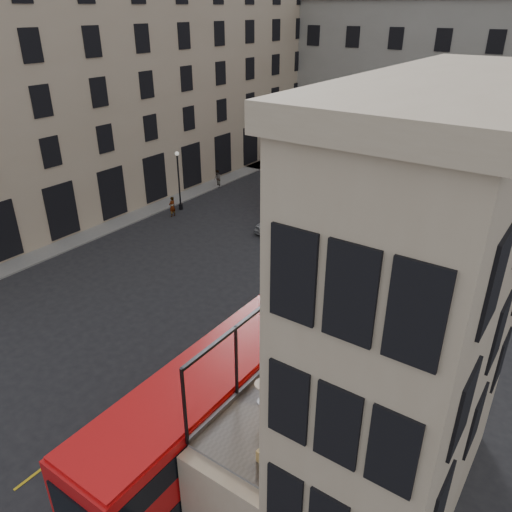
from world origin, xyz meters
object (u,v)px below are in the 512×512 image
Objects in this scene: traffic_light_near at (300,254)px; cafe_chair_c at (334,385)px; cafe_table_near at (264,390)px; pedestrian_c at (420,179)px; bus_near at (216,408)px; pedestrian_e at (172,207)px; cafe_chair_d at (375,322)px; car_a at (280,220)px; pedestrian_a at (218,179)px; pedestrian_d at (490,184)px; cafe_chair_a at (265,455)px; car_c at (291,178)px; bus_far at (307,173)px; traffic_light_far at (261,162)px; cafe_table_mid at (295,353)px; bicycle at (323,251)px; cafe_table_far at (326,318)px; street_lamp_b at (368,163)px; pedestrian_b at (324,172)px; cyclist at (265,226)px; street_lamp_a at (179,184)px; cafe_chair_b at (328,377)px; car_b at (369,211)px.

cafe_chair_c is (8.58, -12.36, 2.45)m from traffic_light_near.
pedestrian_c is at bearing 100.65° from cafe_table_near.
bus_near is at bearing 65.33° from pedestrian_c.
cafe_chair_d is (23.60, -12.27, 3.94)m from pedestrian_e.
pedestrian_a is (-11.03, 5.51, 0.07)m from car_a.
pedestrian_d is 43.11m from cafe_chair_a.
bus_far is at bearing 146.11° from car_c.
traffic_light_far is at bearing 128.52° from cafe_chair_c.
bus_near is 7.32m from cafe_chair_d.
traffic_light_far is 4.76× the size of cafe_table_mid.
traffic_light_far is 2.34× the size of bicycle.
car_a is at bearing 127.65° from cafe_table_far.
car_c is at bearing 37.88° from traffic_light_far.
cafe_table_near is at bearing -86.28° from cafe_table_far.
street_lamp_b is 2.90× the size of pedestrian_d.
traffic_light_near is 2.14× the size of pedestrian_b.
pedestrian_d is at bearing 28.32° from traffic_light_far.
cafe_chair_d is (14.71, -13.57, 4.06)m from cyclist.
cafe_table_mid reaches higher than traffic_light_near.
pedestrian_a is at bearing 34.32° from cyclist.
cafe_table_far is (-0.16, 2.73, -0.00)m from cafe_table_mid.
traffic_light_near is 0.80× the size of car_a.
pedestrian_b is 0.99× the size of pedestrian_e.
bus_near reaches higher than pedestrian_c.
street_lamp_a is 3.03× the size of pedestrian_a.
car_a is at bearing -130.35° from pedestrian_b.
cafe_table_near is 2.50m from cafe_chair_c.
cafe_chair_d is (19.73, -25.80, 4.13)m from car_c.
street_lamp_a is 9.60m from cyclist.
cafe_chair_d is (2.32, -34.60, 3.92)m from pedestrian_d.
bus_far reaches higher than cyclist.
bus_near is at bearing 173.17° from cafe_table_near.
car_c is 6.15× the size of cafe_table_far.
pedestrian_d is at bearing 137.12° from pedestrian_e.
street_lamp_b reaches higher than pedestrian_e.
cafe_chair_c reaches higher than pedestrian_b.
bus_near is 4.83m from cafe_chair_c.
pedestrian_a is (-3.19, -3.19, -1.55)m from traffic_light_far.
cafe_table_near is at bearing -101.66° from cafe_chair_d.
pedestrian_b is (-2.84, 15.22, 0.11)m from cyclist.
cafe_chair_c is (0.38, -0.27, 0.00)m from cafe_chair_b.
cafe_table_far is 3.35m from cafe_chair_b.
cafe_table_far reaches higher than pedestrian_b.
traffic_light_far is 0.80× the size of car_a.
cafe_chair_d is at bearing 58.50° from bus_near.
bicycle is at bearing 115.32° from pedestrian_d.
traffic_light_far is 0.71× the size of street_lamp_a.
bus_near is at bearing -44.13° from street_lamp_a.
cafe_chair_d reaches higher than cafe_table_near.
traffic_light_near is at bearing -121.26° from car_b.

